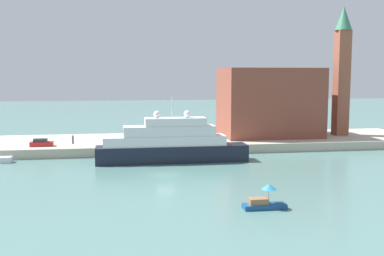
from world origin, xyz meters
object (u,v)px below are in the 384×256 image
at_px(harbor_building, 269,102).
at_px(person_figure, 73,140).
at_px(small_motorboat, 264,201).
at_px(large_yacht, 170,144).
at_px(mooring_bollard, 189,143).
at_px(bell_tower, 342,66).
at_px(parked_car, 42,143).

bearing_deg(harbor_building, person_figure, -172.13).
xyz_separation_m(small_motorboat, harbor_building, (15.87, 46.18, 7.85)).
distance_m(small_motorboat, harbor_building, 49.46).
distance_m(large_yacht, mooring_bollard, 8.56).
distance_m(person_figure, mooring_bollard, 21.73).
distance_m(small_motorboat, person_figure, 47.19).
xyz_separation_m(bell_tower, mooring_bollard, (-33.83, -8.90, -14.29)).
distance_m(large_yacht, harbor_building, 29.39).
xyz_separation_m(small_motorboat, bell_tower, (31.19, 44.84, 15.45)).
bearing_deg(small_motorboat, parked_car, 127.13).
xyz_separation_m(small_motorboat, parked_car, (-29.12, 38.47, 1.38)).
xyz_separation_m(large_yacht, mooring_bollard, (4.32, 7.33, -0.90)).
distance_m(harbor_building, bell_tower, 17.15).
xyz_separation_m(parked_car, person_figure, (5.28, 2.22, 0.20)).
bearing_deg(parked_car, large_yacht, -23.99).
height_order(small_motorboat, parked_car, parked_car).
relative_size(large_yacht, mooring_bollard, 33.67).
distance_m(large_yacht, parked_car, 24.27).
bearing_deg(bell_tower, large_yacht, -156.94).
height_order(harbor_building, bell_tower, bell_tower).
bearing_deg(small_motorboat, bell_tower, 55.18).
relative_size(bell_tower, mooring_bollard, 36.06).
bearing_deg(bell_tower, person_figure, -175.68).
xyz_separation_m(harbor_building, bell_tower, (15.32, -1.34, 7.60)).
distance_m(large_yacht, bell_tower, 43.57).
relative_size(small_motorboat, bell_tower, 0.17).
bearing_deg(parked_car, harbor_building, 9.72).
bearing_deg(person_figure, bell_tower, 4.32).
bearing_deg(person_figure, harbor_building, 7.87).
distance_m(harbor_building, mooring_bollard, 22.19).
bearing_deg(bell_tower, mooring_bollard, -165.26).
distance_m(bell_tower, person_figure, 56.90).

